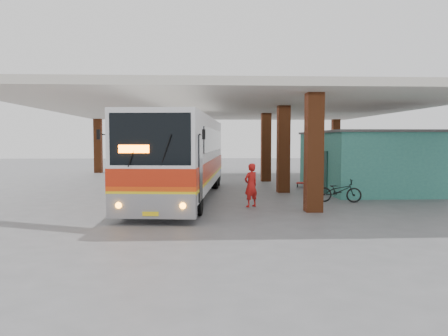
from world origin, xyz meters
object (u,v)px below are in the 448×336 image
pedestrian (251,185)px  red_chair (303,180)px  coach_bus (182,156)px  motorcycle (339,191)px

pedestrian → red_chair: pedestrian is taller
coach_bus → pedestrian: coach_bus is taller
motorcycle → pedestrian: pedestrian is taller
red_chair → motorcycle: bearing=-71.4°
motorcycle → pedestrian: bearing=117.2°
motorcycle → red_chair: motorcycle is taller
coach_bus → pedestrian: 4.14m
coach_bus → pedestrian: (2.82, -2.84, -1.06)m
pedestrian → red_chair: (3.68, 6.91, -0.45)m
coach_bus → red_chair: 7.82m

